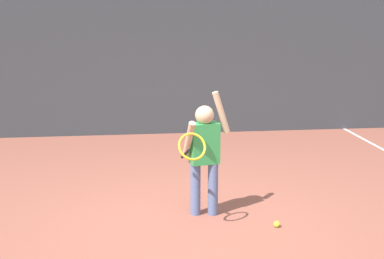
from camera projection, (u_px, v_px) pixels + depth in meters
ground_plane at (193, 225)px, 5.45m from camera, size 20.00×20.00×0.00m
back_fence_windscreen at (164, 35)px, 9.23m from camera, size 11.80×0.08×3.54m
fence_post_2 at (163, 31)px, 9.27m from camera, size 0.09×0.09×3.69m
fence_post_3 at (320, 30)px, 9.60m from camera, size 0.09×0.09×3.69m
tennis_player at (204, 150)px, 5.56m from camera, size 0.63×0.67×1.35m
tennis_ball_0 at (216, 141)px, 8.88m from camera, size 0.07×0.07×0.07m
tennis_ball_2 at (277, 224)px, 5.38m from camera, size 0.07×0.07×0.07m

